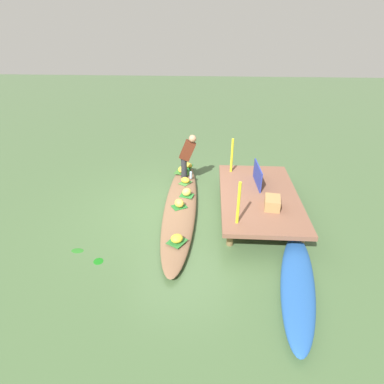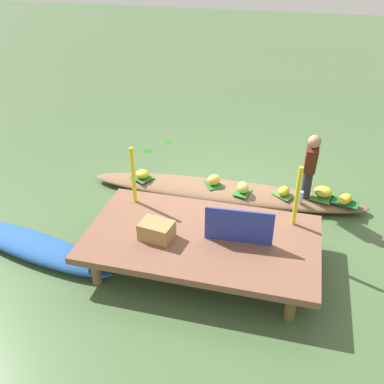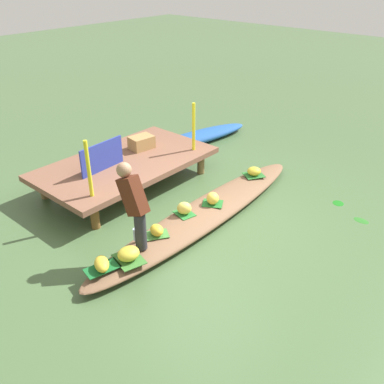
{
  "view_description": "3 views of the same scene",
  "coord_description": "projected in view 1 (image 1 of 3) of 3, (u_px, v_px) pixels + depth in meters",
  "views": [
    {
      "loc": [
        6.41,
        0.65,
        4.1
      ],
      "look_at": [
        -0.06,
        0.27,
        0.47
      ],
      "focal_mm": 29.2,
      "sensor_mm": 36.0,
      "label": 1
    },
    {
      "loc": [
        -1.07,
        6.55,
        4.15
      ],
      "look_at": [
        0.48,
        0.48,
        0.31
      ],
      "focal_mm": 40.9,
      "sensor_mm": 36.0,
      "label": 2
    },
    {
      "loc": [
        -4.52,
        -3.7,
        3.74
      ],
      "look_at": [
        0.11,
        0.35,
        0.34
      ],
      "focal_mm": 39.89,
      "sensor_mm": 36.0,
      "label": 3
    }
  ],
  "objects": [
    {
      "name": "canal_water",
      "position": [
        181.0,
        210.0,
        7.62
      ],
      "size": [
        40.0,
        40.0,
        0.0
      ],
      "primitive_type": "plane",
      "color": "#446139",
      "rests_on": "ground"
    },
    {
      "name": "dock_platform",
      "position": [
        259.0,
        196.0,
        7.33
      ],
      "size": [
        3.2,
        1.8,
        0.49
      ],
      "color": "brown",
      "rests_on": "ground"
    },
    {
      "name": "vendor_boat",
      "position": [
        181.0,
        206.0,
        7.57
      ],
      "size": [
        4.9,
        0.84,
        0.21
      ],
      "primitive_type": "ellipsoid",
      "rotation": [
        0.0,
        0.0,
        0.02
      ],
      "color": "brown",
      "rests_on": "ground"
    },
    {
      "name": "moored_boat",
      "position": [
        297.0,
        284.0,
        5.34
      ],
      "size": [
        2.85,
        1.12,
        0.24
      ],
      "primitive_type": "ellipsoid",
      "rotation": [
        0.0,
        0.0,
        -0.2
      ],
      "color": "#22529D",
      "rests_on": "ground"
    },
    {
      "name": "leaf_mat_0",
      "position": [
        183.0,
        172.0,
        8.97
      ],
      "size": [
        0.44,
        0.5,
        0.01
      ],
      "primitive_type": "cube",
      "rotation": [
        0.0,
        0.0,
        1.3
      ],
      "color": "#39742E",
      "rests_on": "vendor_boat"
    },
    {
      "name": "banana_bunch_0",
      "position": [
        183.0,
        169.0,
        8.93
      ],
      "size": [
        0.34,
        0.31,
        0.18
      ],
      "primitive_type": "ellipsoid",
      "rotation": [
        0.0,
        0.0,
        6.11
      ],
      "color": "gold",
      "rests_on": "vendor_boat"
    },
    {
      "name": "leaf_mat_1",
      "position": [
        188.0,
        167.0,
        9.27
      ],
      "size": [
        0.49,
        0.34,
        0.01
      ],
      "primitive_type": "cube",
      "rotation": [
        0.0,
        0.0,
        2.92
      ],
      "color": "#18622A",
      "rests_on": "vendor_boat"
    },
    {
      "name": "banana_bunch_1",
      "position": [
        188.0,
        165.0,
        9.24
      ],
      "size": [
        0.32,
        0.37,
        0.14
      ],
      "primitive_type": "ellipsoid",
      "rotation": [
        0.0,
        0.0,
        1.04
      ],
      "color": "gold",
      "rests_on": "vendor_boat"
    },
    {
      "name": "leaf_mat_2",
      "position": [
        179.0,
        207.0,
        7.34
      ],
      "size": [
        0.39,
        0.41,
        0.01
      ],
      "primitive_type": "cube",
      "rotation": [
        0.0,
        0.0,
        2.11
      ],
      "color": "#226B29",
      "rests_on": "vendor_boat"
    },
    {
      "name": "banana_bunch_2",
      "position": [
        179.0,
        203.0,
        7.29
      ],
      "size": [
        0.31,
        0.31,
        0.2
      ],
      "primitive_type": "ellipsoid",
      "rotation": [
        0.0,
        0.0,
        3.94
      ],
      "color": "yellow",
      "rests_on": "vendor_boat"
    },
    {
      "name": "leaf_mat_3",
      "position": [
        187.0,
        195.0,
        7.8
      ],
      "size": [
        0.31,
        0.37,
        0.01
      ],
      "primitive_type": "cube",
      "rotation": [
        0.0,
        0.0,
        1.34
      ],
      "color": "#27752F",
      "rests_on": "vendor_boat"
    },
    {
      "name": "banana_bunch_3",
      "position": [
        187.0,
        192.0,
        7.75
      ],
      "size": [
        0.28,
        0.29,
        0.2
      ],
      "primitive_type": "ellipsoid",
      "rotation": [
        0.0,
        0.0,
        5.29
      ],
      "color": "#EDD555",
      "rests_on": "vendor_boat"
    },
    {
      "name": "leaf_mat_4",
      "position": [
        177.0,
        242.0,
        6.19
      ],
      "size": [
        0.46,
        0.44,
        0.01
      ],
      "primitive_type": "cube",
      "rotation": [
        0.0,
        0.0,
        2.6
      ],
      "color": "#27692A",
      "rests_on": "vendor_boat"
    },
    {
      "name": "banana_bunch_4",
      "position": [
        177.0,
        238.0,
        6.16
      ],
      "size": [
        0.34,
        0.34,
        0.15
      ],
      "primitive_type": "ellipsoid",
      "rotation": [
        0.0,
        0.0,
        2.25
      ],
      "color": "gold",
      "rests_on": "vendor_boat"
    },
    {
      "name": "leaf_mat_5",
      "position": [
        185.0,
        183.0,
        8.4
      ],
      "size": [
        0.41,
        0.38,
        0.01
      ],
      "primitive_type": "cube",
      "rotation": [
        0.0,
        0.0,
        2.57
      ],
      "color": "#3F7C36",
      "rests_on": "vendor_boat"
    },
    {
      "name": "banana_bunch_5",
      "position": [
        185.0,
        180.0,
        8.36
      ],
      "size": [
        0.26,
        0.29,
        0.16
      ],
      "primitive_type": "ellipsoid",
      "rotation": [
        0.0,
        0.0,
        4.32
      ],
      "color": "gold",
      "rests_on": "vendor_boat"
    },
    {
      "name": "vendor_person",
      "position": [
        187.0,
        154.0,
        8.38
      ],
      "size": [
        0.2,
        0.47,
        1.22
      ],
      "color": "#28282D",
      "rests_on": "vendor_boat"
    },
    {
      "name": "water_bottle",
      "position": [
        191.0,
        175.0,
        8.6
      ],
      "size": [
        0.07,
        0.07,
        0.19
      ],
      "primitive_type": "cylinder",
      "color": "#AEC5E5",
      "rests_on": "vendor_boat"
    },
    {
      "name": "market_banner",
      "position": [
        258.0,
        175.0,
        7.61
      ],
      "size": [
        0.91,
        0.08,
        0.5
      ],
      "primitive_type": "cube",
      "rotation": [
        0.0,
        0.0,
        0.06
      ],
      "color": "#293696",
      "rests_on": "dock_platform"
    },
    {
      "name": "railing_post_west",
      "position": [
        232.0,
        156.0,
        8.15
      ],
      "size": [
        0.06,
        0.06,
        0.92
      ],
      "primitive_type": "cylinder",
      "color": "yellow",
      "rests_on": "dock_platform"
    },
    {
      "name": "railing_post_east",
      "position": [
        239.0,
        203.0,
        6.06
      ],
      "size": [
        0.06,
        0.06,
        0.92
      ],
      "primitive_type": "cylinder",
      "color": "yellow",
      "rests_on": "dock_platform"
    },
    {
      "name": "produce_crate",
      "position": [
        272.0,
        203.0,
        6.72
      ],
      "size": [
        0.48,
        0.38,
        0.24
      ],
      "primitive_type": "cube",
      "rotation": [
        0.0,
        0.0,
        -0.15
      ],
      "color": "#A27A48",
      "rests_on": "dock_platform"
    },
    {
      "name": "drifting_plant_0",
      "position": [
        98.0,
        261.0,
        6.01
      ],
      "size": [
        0.28,
        0.27,
        0.01
      ],
      "primitive_type": "ellipsoid",
      "rotation": [
        0.0,
        0.0,
        0.6
      ],
      "color": "#156B15",
      "rests_on": "ground"
    },
    {
      "name": "drifting_plant_1",
      "position": [
        77.0,
        251.0,
        6.28
      ],
      "size": [
        0.17,
        0.26,
        0.01
      ],
      "primitive_type": "ellipsoid",
      "rotation": [
        0.0,
        0.0,
        1.5
      ],
      "color": "#256A1F",
      "rests_on": "ground"
    }
  ]
}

